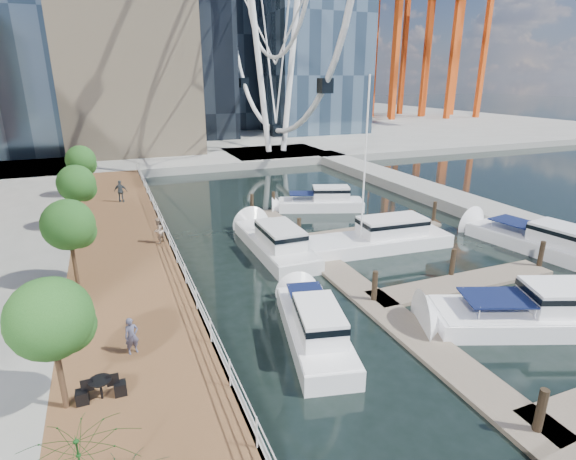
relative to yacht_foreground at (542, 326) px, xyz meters
The scene contains 15 objects.
ground 9.66m from the yacht_foreground, 162.38° to the right, with size 520.00×520.00×0.00m, color black.
boardwalk 21.85m from the yacht_foreground, 146.45° to the left, with size 6.00×60.00×1.00m, color brown.
seawall 19.43m from the yacht_foreground, 141.55° to the left, with size 0.25×60.00×1.00m, color #595954.
land_far 99.50m from the yacht_foreground, 95.31° to the left, with size 200.00×114.00×1.00m, color gray.
breakwater 20.21m from the yacht_foreground, 57.71° to the left, with size 4.00×60.00×1.00m, color gray.
pier 49.31m from the yacht_foreground, 84.42° to the left, with size 14.00×12.00×1.00m, color gray.
railing 19.56m from the yacht_foreground, 141.73° to the left, with size 0.10×60.00×1.05m, color white, non-canonical shape.
floating_docks 7.18m from the yacht_foreground, 99.98° to the left, with size 16.00×34.00×2.60m.
port_cranes 111.44m from the yacht_foreground, 57.78° to the left, with size 40.00×52.00×38.00m.
street_trees 23.79m from the yacht_foreground, 151.74° to the left, with size 2.60×42.60×4.60m.
yacht_foreground is the anchor object (origin of this frame).
pedestrian_near 18.74m from the yacht_foreground, 169.25° to the left, with size 0.55×0.36×1.51m, color #51516C.
pedestrian_mid 22.51m from the yacht_foreground, 135.05° to the left, with size 0.82×0.64×1.69m, color gray.
pedestrian_far 32.86m from the yacht_foreground, 122.54° to the left, with size 1.13×0.47×1.92m, color #363E44.
moored_yachts 9.58m from the yacht_foreground, 99.75° to the left, with size 23.80×39.32×11.50m.
Camera 1 is at (-9.16, -10.01, 11.32)m, focal length 28.00 mm.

